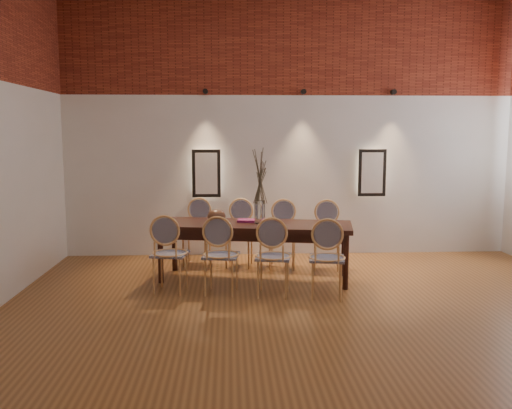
{
  "coord_description": "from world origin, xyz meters",
  "views": [
    {
      "loc": [
        -0.95,
        -4.98,
        1.92
      ],
      "look_at": [
        -0.62,
        1.59,
        1.05
      ],
      "focal_mm": 38.0,
      "sensor_mm": 36.0,
      "label": 1
    }
  ],
  "objects_px": {
    "chair_far_c": "(282,235)",
    "vase": "(260,212)",
    "book": "(248,221)",
    "dining_table": "(254,251)",
    "chair_near_d": "(327,258)",
    "chair_far_b": "(239,234)",
    "bowl": "(216,216)",
    "chair_far_a": "(197,233)",
    "chair_far_d": "(327,236)",
    "chair_near_c": "(273,257)",
    "chair_near_a": "(170,254)",
    "chair_near_b": "(221,255)"
  },
  "relations": [
    {
      "from": "chair_far_c",
      "to": "vase",
      "type": "bearing_deg",
      "value": 70.34
    },
    {
      "from": "book",
      "to": "dining_table",
      "type": "bearing_deg",
      "value": -56.27
    },
    {
      "from": "dining_table",
      "to": "chair_near_d",
      "type": "height_order",
      "value": "chair_near_d"
    },
    {
      "from": "chair_far_b",
      "to": "vase",
      "type": "bearing_deg",
      "value": 119.3
    },
    {
      "from": "bowl",
      "to": "book",
      "type": "xyz_separation_m",
      "value": [
        0.41,
        0.09,
        -0.07
      ]
    },
    {
      "from": "chair_far_a",
      "to": "chair_near_d",
      "type": "bearing_deg",
      "value": 144.03
    },
    {
      "from": "chair_far_d",
      "to": "chair_far_c",
      "type": "bearing_deg",
      "value": 0.0
    },
    {
      "from": "chair_near_c",
      "to": "chair_far_b",
      "type": "distance_m",
      "value": 1.5
    },
    {
      "from": "chair_near_c",
      "to": "vase",
      "type": "bearing_deg",
      "value": 109.66
    },
    {
      "from": "chair_near_a",
      "to": "dining_table",
      "type": "bearing_deg",
      "value": 35.97
    },
    {
      "from": "chair_far_a",
      "to": "bowl",
      "type": "relative_size",
      "value": 3.92
    },
    {
      "from": "vase",
      "to": "bowl",
      "type": "bearing_deg",
      "value": 174.92
    },
    {
      "from": "chair_far_c",
      "to": "vase",
      "type": "distance_m",
      "value": 0.84
    },
    {
      "from": "chair_far_d",
      "to": "chair_near_d",
      "type": "bearing_deg",
      "value": 90.0
    },
    {
      "from": "chair_near_a",
      "to": "chair_far_a",
      "type": "xyz_separation_m",
      "value": [
        0.24,
        1.35,
        0.0
      ]
    },
    {
      "from": "chair_far_d",
      "to": "vase",
      "type": "relative_size",
      "value": 3.13
    },
    {
      "from": "dining_table",
      "to": "chair_near_b",
      "type": "height_order",
      "value": "chair_near_b"
    },
    {
      "from": "chair_near_b",
      "to": "chair_near_d",
      "type": "relative_size",
      "value": 1.0
    },
    {
      "from": "dining_table",
      "to": "chair_near_c",
      "type": "xyz_separation_m",
      "value": [
        0.19,
        -0.73,
        0.09
      ]
    },
    {
      "from": "vase",
      "to": "book",
      "type": "xyz_separation_m",
      "value": [
        -0.15,
        0.14,
        -0.14
      ]
    },
    {
      "from": "chair_near_a",
      "to": "chair_near_d",
      "type": "xyz_separation_m",
      "value": [
        1.85,
        -0.33,
        0.0
      ]
    },
    {
      "from": "chair_near_b",
      "to": "chair_far_b",
      "type": "bearing_deg",
      "value": 90.0
    },
    {
      "from": "chair_far_b",
      "to": "chair_far_a",
      "type": "bearing_deg",
      "value": 0.0
    },
    {
      "from": "dining_table",
      "to": "chair_far_c",
      "type": "height_order",
      "value": "chair_far_c"
    },
    {
      "from": "chair_far_d",
      "to": "bowl",
      "type": "bearing_deg",
      "value": 27.04
    },
    {
      "from": "chair_near_c",
      "to": "dining_table",
      "type": "bearing_deg",
      "value": 114.67
    },
    {
      "from": "chair_near_c",
      "to": "vase",
      "type": "relative_size",
      "value": 3.13
    },
    {
      "from": "chair_far_c",
      "to": "chair_far_d",
      "type": "xyz_separation_m",
      "value": [
        0.62,
        -0.11,
        0.0
      ]
    },
    {
      "from": "chair_near_b",
      "to": "chair_far_c",
      "type": "height_order",
      "value": "same"
    },
    {
      "from": "chair_near_b",
      "to": "chair_far_c",
      "type": "bearing_deg",
      "value": 65.33
    },
    {
      "from": "vase",
      "to": "chair_far_b",
      "type": "bearing_deg",
      "value": 109.16
    },
    {
      "from": "book",
      "to": "chair_near_c",
      "type": "bearing_deg",
      "value": -72.3
    },
    {
      "from": "bowl",
      "to": "book",
      "type": "height_order",
      "value": "bowl"
    },
    {
      "from": "vase",
      "to": "book",
      "type": "height_order",
      "value": "vase"
    },
    {
      "from": "chair_near_a",
      "to": "chair_near_b",
      "type": "xyz_separation_m",
      "value": [
        0.62,
        -0.11,
        0.0
      ]
    },
    {
      "from": "chair_near_b",
      "to": "bowl",
      "type": "relative_size",
      "value": 3.92
    },
    {
      "from": "chair_far_a",
      "to": "chair_far_d",
      "type": "relative_size",
      "value": 1.0
    },
    {
      "from": "bowl",
      "to": "chair_far_a",
      "type": "bearing_deg",
      "value": 111.19
    },
    {
      "from": "chair_near_c",
      "to": "vase",
      "type": "height_order",
      "value": "vase"
    },
    {
      "from": "chair_far_c",
      "to": "vase",
      "type": "height_order",
      "value": "vase"
    },
    {
      "from": "dining_table",
      "to": "chair_near_d",
      "type": "xyz_separation_m",
      "value": [
        0.81,
        -0.84,
        0.09
      ]
    },
    {
      "from": "chair_far_c",
      "to": "chair_near_b",
      "type": "bearing_deg",
      "value": 65.33
    },
    {
      "from": "dining_table",
      "to": "chair_near_d",
      "type": "distance_m",
      "value": 1.17
    },
    {
      "from": "dining_table",
      "to": "chair_near_a",
      "type": "height_order",
      "value": "chair_near_a"
    },
    {
      "from": "chair_near_c",
      "to": "vase",
      "type": "xyz_separation_m",
      "value": [
        -0.12,
        0.72,
        0.43
      ]
    },
    {
      "from": "chair_far_b",
      "to": "book",
      "type": "bearing_deg",
      "value": 110.02
    },
    {
      "from": "dining_table",
      "to": "bowl",
      "type": "distance_m",
      "value": 0.68
    },
    {
      "from": "chair_near_a",
      "to": "chair_near_c",
      "type": "xyz_separation_m",
      "value": [
        1.24,
        -0.22,
        0.0
      ]
    },
    {
      "from": "chair_near_d",
      "to": "chair_far_d",
      "type": "distance_m",
      "value": 1.37
    },
    {
      "from": "chair_near_a",
      "to": "chair_far_d",
      "type": "height_order",
      "value": "same"
    }
  ]
}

